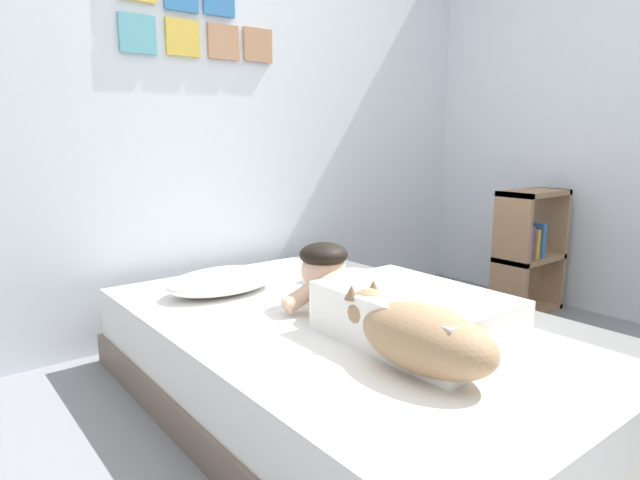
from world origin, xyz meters
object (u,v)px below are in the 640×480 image
bed (349,362)px  pillow (222,281)px  bookshelf (528,250)px  dog (418,334)px  cell_phone (429,348)px  coffee_cup (314,274)px  person_lying (386,302)px

bed → pillow: pillow is taller
pillow → bookshelf: bearing=-12.2°
bookshelf → dog: bearing=-158.8°
cell_phone → pillow: bearing=102.2°
cell_phone → bookshelf: bookshelf is taller
pillow → coffee_cup: 0.46m
person_lying → bookshelf: bearing=13.8°
pillow → person_lying: bearing=-73.4°
cell_phone → bed: bearing=89.0°
bed → bookshelf: size_ratio=2.80×
bed → coffee_cup: 0.60m
cell_phone → coffee_cup: bearing=76.2°
person_lying → cell_phone: size_ratio=6.57×
bed → bookshelf: bearing=7.5°
bed → pillow: bearing=110.4°
bed → dog: dog is taller
bed → dog: 0.57m
dog → bookshelf: size_ratio=0.77×
person_lying → bookshelf: size_ratio=1.23×
dog → bookshelf: bookshelf is taller
pillow → coffee_cup: bearing=-13.4°
dog → cell_phone: 0.18m
coffee_cup → bookshelf: bookshelf is taller
bed → cell_phone: (-0.01, -0.41, 0.19)m
person_lying → cell_phone: 0.25m
pillow → person_lying: 0.84m
coffee_cup → bookshelf: 1.44m
pillow → person_lying: (0.24, -0.80, 0.05)m
pillow → cell_phone: size_ratio=3.71×
person_lying → coffee_cup: size_ratio=7.36×
bed → cell_phone: cell_phone is taller
coffee_cup → dog: bearing=-110.1°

